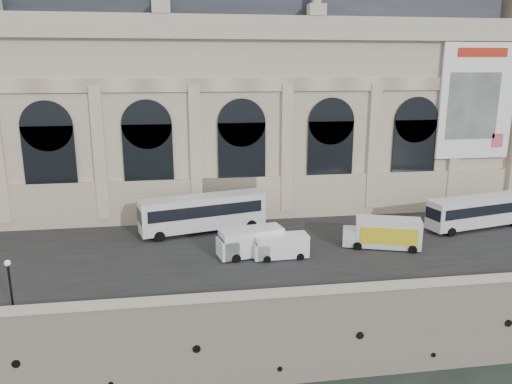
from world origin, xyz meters
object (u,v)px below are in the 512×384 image
(bus_left, at_px, (203,212))
(van_c, at_px, (278,246))
(box_truck, at_px, (383,233))
(lamp_left, at_px, (11,289))
(van_b, at_px, (248,243))
(bus_right, at_px, (477,211))

(bus_left, distance_m, van_c, 10.61)
(bus_left, distance_m, box_truck, 18.31)
(lamp_left, bearing_deg, box_truck, 16.42)
(van_c, distance_m, lamp_left, 21.75)
(van_b, xyz_separation_m, box_truck, (13.11, 0.33, 0.12))
(bus_left, bearing_deg, van_b, -64.36)
(van_c, bearing_deg, lamp_left, -158.71)
(bus_left, height_order, lamp_left, lamp_left)
(bus_right, xyz_separation_m, lamp_left, (-42.85, -13.08, 0.15))
(bus_right, distance_m, van_b, 25.65)
(van_b, distance_m, box_truck, 13.12)
(bus_left, xyz_separation_m, bus_right, (28.93, -3.26, -0.23))
(van_b, bearing_deg, lamp_left, -153.63)
(bus_left, relative_size, bus_right, 1.12)
(bus_right, bearing_deg, van_b, -170.20)
(box_truck, bearing_deg, bus_left, 156.48)
(bus_right, height_order, van_b, bus_right)
(bus_right, xyz_separation_m, box_truck, (-12.15, -4.04, -0.47))
(van_c, bearing_deg, bus_left, 126.79)
(box_truck, bearing_deg, van_b, -178.57)
(bus_left, height_order, bus_right, bus_left)
(bus_left, relative_size, box_truck, 1.77)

